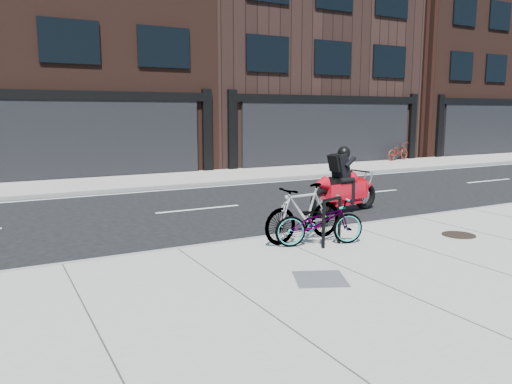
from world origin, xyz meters
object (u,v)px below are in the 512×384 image
motorcycle (347,185)px  bike_rack (332,218)px  bicycle_front (319,222)px  bicycle_far (398,151)px  bicycle_rear (304,213)px  manhole_cover (459,235)px  utility_grate (320,279)px

motorcycle → bike_rack: bearing=-140.1°
bike_rack → bicycle_front: bearing=139.3°
motorcycle → bicycle_far: motorcycle is taller
bicycle_front → bicycle_rear: size_ratio=0.93×
bicycle_rear → manhole_cover: bicycle_rear is taller
motorcycle → bicycle_far: bearing=33.2°
motorcycle → utility_grate: size_ratio=3.14×
bicycle_far → bike_rack: bearing=118.8°
motorcycle → bicycle_rear: bearing=-148.7°
bicycle_front → bicycle_far: bearing=-33.3°
bicycle_far → utility_grate: size_ratio=2.34×
bike_rack → bicycle_far: bicycle_far is taller
bicycle_far → manhole_cover: bearing=126.8°
bicycle_front → bicycle_far: 18.13m
motorcycle → utility_grate: 5.99m
bicycle_rear → utility_grate: size_ratio=2.47×
bike_rack → utility_grate: bearing=-131.6°
motorcycle → utility_grate: bearing=-139.8°
bicycle_front → bicycle_rear: 0.43m
manhole_cover → utility_grate: (-4.09, -0.89, 0.00)m
bicycle_front → bike_rack: bearing=-115.5°
bicycle_rear → bicycle_far: bearing=124.1°
bike_rack → bicycle_front: bike_rack is taller
bicycle_front → motorcycle: size_ratio=0.73×
manhole_cover → utility_grate: size_ratio=0.88×
bicycle_far → manhole_cover: (-10.63, -12.74, -0.45)m
motorcycle → bicycle_front: bearing=-143.4°
bicycle_front → bicycle_rear: bearing=27.4°
bike_rack → utility_grate: 2.05m
bike_rack → bicycle_rear: bearing=115.2°
bicycle_rear → motorcycle: 3.80m
bicycle_front → utility_grate: bicycle_front is taller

